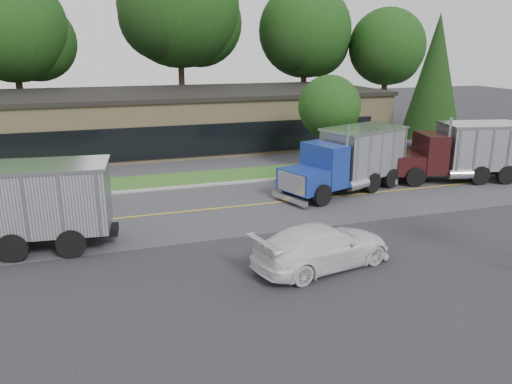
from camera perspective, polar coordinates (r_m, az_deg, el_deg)
ground at (r=16.23m, az=-0.77°, el=-11.83°), size 140.00×140.00×0.00m
road at (r=24.30m, az=-7.13°, el=-2.17°), size 60.00×8.00×0.02m
center_line at (r=24.30m, az=-7.13°, el=-2.17°), size 60.00×0.12×0.01m
curb at (r=28.26m, az=-8.79°, el=0.41°), size 60.00×0.30×0.12m
grass_verge at (r=29.98m, az=-9.37°, el=1.31°), size 60.00×3.40×0.03m
far_parking at (r=34.79m, az=-10.68°, el=3.33°), size 60.00×7.00×0.02m
strip_mall at (r=40.55m, az=-9.17°, el=8.11°), size 32.00×12.00×4.00m
tree_far_b at (r=48.12m, az=-25.88°, el=16.01°), size 9.54×8.98×13.61m
tree_far_c at (r=48.63m, az=-8.62°, el=19.65°), size 11.65×10.97×16.62m
tree_far_d at (r=51.04m, az=5.69°, el=17.37°), size 9.50×8.94×13.55m
tree_far_e at (r=52.99m, az=14.79°, el=15.37°), size 7.95×7.48×11.34m
evergreen_right at (r=39.94m, az=19.77°, el=12.31°), size 4.40×4.40×10.01m
tree_verge at (r=32.32m, az=8.42°, el=9.30°), size 4.18×3.94×5.97m
dump_truck_blue at (r=27.66m, az=10.67°, el=3.83°), size 7.99×4.91×3.36m
dump_truck_maroon at (r=31.66m, az=22.54°, el=4.42°), size 7.97×4.14×3.36m
rally_car at (r=18.12m, az=7.60°, el=-6.16°), size 5.69×3.30×1.55m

